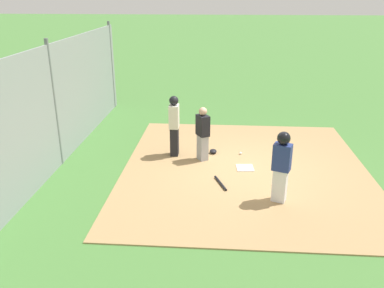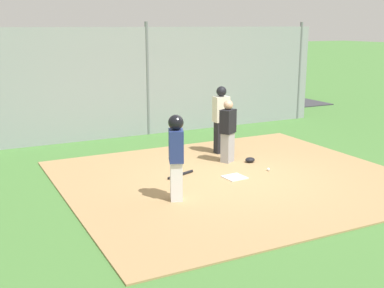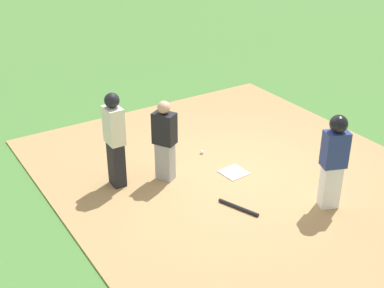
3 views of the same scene
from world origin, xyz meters
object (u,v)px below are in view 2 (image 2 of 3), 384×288
parked_car_red (169,91)px  umpire (221,118)px  parked_car_green (109,98)px  baseball (268,169)px  runner (176,152)px  baseball_bat (181,175)px  home_plate (235,177)px  parked_car_dark (241,87)px  catcher_mask (250,160)px  catcher (228,131)px

parked_car_red → umpire: bearing=-96.2°
parked_car_green → baseball: bearing=-91.0°
runner → parked_car_red: 11.18m
umpire → baseball: bearing=5.3°
baseball_bat → umpire: bearing=16.0°
baseball_bat → parked_car_green: bearing=62.6°
umpire → home_plate: bearing=-21.4°
home_plate → umpire: bearing=-111.8°
home_plate → runner: bearing=21.3°
parked_car_green → parked_car_dark: bearing=-4.1°
umpire → catcher_mask: (-0.18, 1.10, -0.85)m
catcher → umpire: bearing=131.1°
parked_car_red → parked_car_green: bearing=-158.4°
parked_car_green → home_plate: bearing=-97.1°
parked_car_green → catcher_mask: bearing=-90.2°
baseball_bat → catcher_mask: catcher_mask is taller
umpire → baseball_bat: (1.78, 1.33, -0.88)m
parked_car_red → catcher_mask: bearing=-93.3°
umpire → baseball_bat: bearing=-52.8°
runner → catcher_mask: bearing=51.2°
home_plate → runner: 2.05m
runner → home_plate: bearing=42.6°
home_plate → baseball_bat: (0.99, -0.64, 0.02)m
catcher_mask → parked_car_red: parked_car_red is taller
parked_car_green → runner: bearing=-107.2°
parked_car_green → parked_car_red: bearing=6.2°
baseball_bat → parked_car_red: bearing=46.7°
umpire → baseball: size_ratio=23.34×
parked_car_red → catcher: bearing=-96.6°
catcher_mask → baseball: catcher_mask is taller
baseball → parked_car_green: parked_car_green is taller
runner → baseball_bat: (-0.71, -1.31, -0.90)m
home_plate → baseball: 0.95m
umpire → runner: 3.63m
parked_car_dark → umpire: bearing=-121.5°
runner → catcher_mask: 3.21m
catcher_mask → catcher: bearing=-31.5°
home_plate → parked_car_red: (-2.73, -9.59, 0.57)m
catcher_mask → home_plate: bearing=41.8°
catcher_mask → parked_car_red: bearing=-101.4°
umpire → catcher_mask: 1.40m
baseball → parked_car_green: (0.96, -8.86, 0.55)m
baseball_bat → parked_car_red: (-3.73, -8.95, 0.55)m
catcher_mask → parked_car_dark: 9.82m
umpire → parked_car_dark: bearing=144.7°
umpire → parked_car_dark: 8.99m
catcher → parked_car_green: 7.80m
catcher → parked_car_green: bearing=154.1°
umpire → parked_car_red: size_ratio=0.39×
catcher → runner: 2.87m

